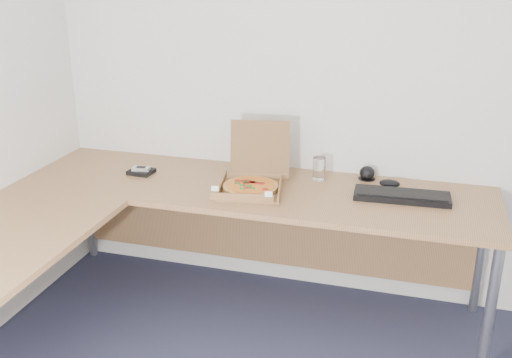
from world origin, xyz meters
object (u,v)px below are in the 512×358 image
(desk, at_px, (163,216))
(pizza_box, at_px, (252,183))
(drinking_glass, at_px, (319,168))
(wallet, at_px, (141,172))
(keyboard, at_px, (402,196))

(desk, height_order, pizza_box, pizza_box)
(drinking_glass, bearing_deg, wallet, -169.11)
(pizza_box, height_order, drinking_glass, pizza_box)
(keyboard, bearing_deg, desk, -159.48)
(drinking_glass, bearing_deg, desk, -135.27)
(desk, distance_m, keyboard, 1.18)
(wallet, bearing_deg, keyboard, 5.07)
(desk, distance_m, wallet, 0.56)
(pizza_box, relative_size, wallet, 2.82)
(pizza_box, xyz_separation_m, wallet, (-0.66, 0.07, -0.03))
(desk, relative_size, pizza_box, 6.75)
(drinking_glass, distance_m, keyboard, 0.48)
(desk, bearing_deg, wallet, 126.92)
(pizza_box, height_order, wallet, pizza_box)
(desk, distance_m, drinking_glass, 0.90)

